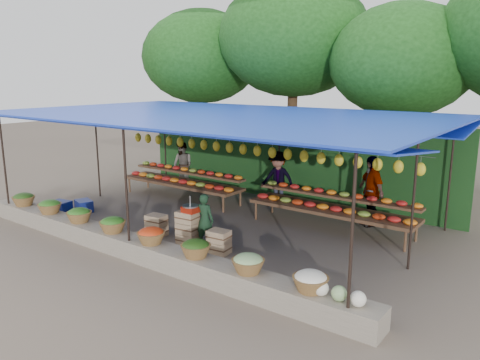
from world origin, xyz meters
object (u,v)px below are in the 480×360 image
Objects in this scene: vendor_seated at (205,220)px; blue_crate_front at (61,207)px; weighing_scale at (190,208)px; crate_counter at (187,231)px; blue_crate_back at (84,206)px.

blue_crate_front is at bearing -6.98° from vendor_seated.
vendor_seated reaches higher than weighing_scale.
crate_counter is 4.47× the size of blue_crate_front.
blue_crate_front is (-4.93, -0.39, -0.44)m from vendor_seated.
vendor_seated is at bearing -3.86° from blue_crate_front.
blue_crate_back is at bearing -12.05° from vendor_seated.
blue_crate_back is at bearing 176.91° from crate_counter.
blue_crate_back is (0.44, 0.43, 0.00)m from blue_crate_front.
crate_counter is 0.51m from vendor_seated.
blue_crate_front is (-4.55, -0.21, -0.15)m from crate_counter.
vendor_seated is (0.38, 0.18, 0.29)m from crate_counter.
blue_crate_front is 0.62m from blue_crate_back.
vendor_seated reaches higher than crate_counter.
crate_counter is at bearing -5.74° from blue_crate_front.
blue_crate_back is (-4.11, 0.22, -0.15)m from crate_counter.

